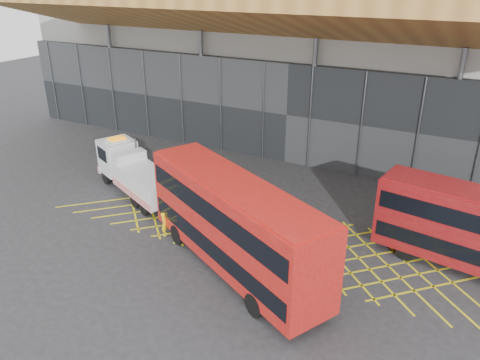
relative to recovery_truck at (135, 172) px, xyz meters
The scene contains 6 objects.
ground_plane 5.18m from the recovery_truck, ahead, with size 120.00×120.00×0.00m, color #29292C.
road_markings 10.62m from the recovery_truck, ahead, with size 27.96×7.16×0.01m.
construction_building 20.31m from the recovery_truck, 68.99° to the left, with size 55.00×23.97×18.00m.
recovery_truck is the anchor object (origin of this frame).
bus_towed 11.58m from the recovery_truck, 24.58° to the right, with size 12.33×8.33×5.07m.
worker 6.40m from the recovery_truck, 35.58° to the right, with size 0.54×0.35×1.48m, color yellow.
Camera 1 is at (15.61, -22.30, 14.44)m, focal length 35.00 mm.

